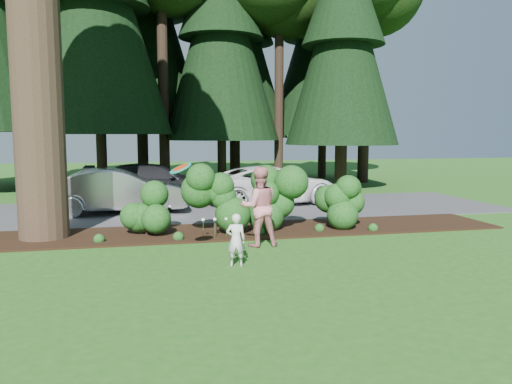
{
  "coord_description": "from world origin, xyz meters",
  "views": [
    {
      "loc": [
        -2.06,
        -10.19,
        2.7
      ],
      "look_at": [
        0.61,
        1.58,
        1.3
      ],
      "focal_mm": 35.0,
      "sensor_mm": 36.0,
      "label": 1
    }
  ],
  "objects_px": {
    "adult": "(259,207)",
    "car_silver_wagon": "(118,191)",
    "car_dark_suv": "(155,183)",
    "child": "(236,240)",
    "car_white_suv": "(272,185)",
    "frisbee": "(181,168)"
  },
  "relations": [
    {
      "from": "adult",
      "to": "car_silver_wagon",
      "type": "bearing_deg",
      "value": -58.79
    },
    {
      "from": "car_dark_suv",
      "to": "child",
      "type": "xyz_separation_m",
      "value": [
        1.38,
        -9.97,
        -0.25
      ]
    },
    {
      "from": "car_dark_suv",
      "to": "child",
      "type": "bearing_deg",
      "value": -174.43
    },
    {
      "from": "car_white_suv",
      "to": "adult",
      "type": "distance_m",
      "value": 7.19
    },
    {
      "from": "adult",
      "to": "frisbee",
      "type": "relative_size",
      "value": 4.1
    },
    {
      "from": "adult",
      "to": "frisbee",
      "type": "bearing_deg",
      "value": 36.63
    },
    {
      "from": "car_white_suv",
      "to": "frisbee",
      "type": "bearing_deg",
      "value": 144.21
    },
    {
      "from": "car_silver_wagon",
      "to": "child",
      "type": "xyz_separation_m",
      "value": [
        2.68,
        -7.52,
        -0.24
      ]
    },
    {
      "from": "car_silver_wagon",
      "to": "car_dark_suv",
      "type": "height_order",
      "value": "car_dark_suv"
    },
    {
      "from": "car_silver_wagon",
      "to": "frisbee",
      "type": "bearing_deg",
      "value": -167.81
    },
    {
      "from": "frisbee",
      "to": "adult",
      "type": "bearing_deg",
      "value": 37.01
    },
    {
      "from": "car_white_suv",
      "to": "adult",
      "type": "relative_size",
      "value": 2.74
    },
    {
      "from": "car_white_suv",
      "to": "car_dark_suv",
      "type": "distance_m",
      "value": 4.6
    },
    {
      "from": "car_white_suv",
      "to": "child",
      "type": "xyz_separation_m",
      "value": [
        -3.0,
        -8.59,
        -0.21
      ]
    },
    {
      "from": "car_white_suv",
      "to": "car_dark_suv",
      "type": "bearing_deg",
      "value": 62.84
    },
    {
      "from": "car_silver_wagon",
      "to": "car_dark_suv",
      "type": "xyz_separation_m",
      "value": [
        1.3,
        2.45,
        0.01
      ]
    },
    {
      "from": "adult",
      "to": "child",
      "type": "bearing_deg",
      "value": 62.43
    },
    {
      "from": "car_silver_wagon",
      "to": "child",
      "type": "relative_size",
      "value": 4.18
    },
    {
      "from": "adult",
      "to": "car_dark_suv",
      "type": "bearing_deg",
      "value": -75.02
    },
    {
      "from": "child",
      "to": "adult",
      "type": "xyz_separation_m",
      "value": [
        0.88,
        1.72,
        0.41
      ]
    },
    {
      "from": "car_white_suv",
      "to": "child",
      "type": "height_order",
      "value": "car_white_suv"
    },
    {
      "from": "car_white_suv",
      "to": "car_dark_suv",
      "type": "height_order",
      "value": "car_dark_suv"
    }
  ]
}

